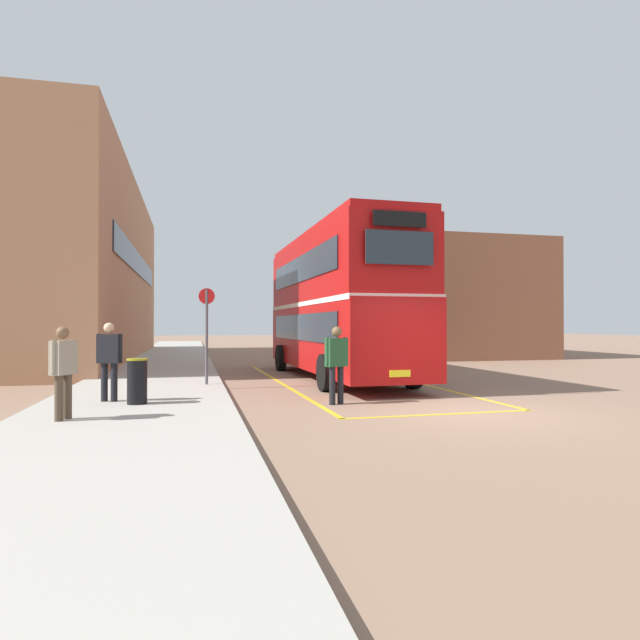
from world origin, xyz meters
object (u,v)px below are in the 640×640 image
(pedestrian_boarding, at_px, (336,359))
(litter_bin, at_px, (137,381))
(pedestrian_waiting_near, at_px, (109,356))
(bus_stop_sign, at_px, (207,326))
(single_deck_bus, at_px, (334,327))
(double_decker_bus, at_px, (336,303))
(pedestrian_waiting_far, at_px, (63,367))

(pedestrian_boarding, height_order, litter_bin, pedestrian_boarding)
(pedestrian_waiting_near, relative_size, bus_stop_sign, 0.64)
(single_deck_bus, bearing_deg, pedestrian_waiting_near, -116.28)
(single_deck_bus, bearing_deg, pedestrian_boarding, -104.77)
(pedestrian_waiting_near, distance_m, litter_bin, 0.95)
(double_decker_bus, height_order, bus_stop_sign, double_decker_bus)
(single_deck_bus, distance_m, pedestrian_waiting_far, 26.58)
(pedestrian_waiting_far, distance_m, litter_bin, 2.04)
(single_deck_bus, relative_size, pedestrian_waiting_near, 5.51)
(pedestrian_boarding, relative_size, litter_bin, 1.85)
(pedestrian_boarding, height_order, pedestrian_waiting_far, pedestrian_waiting_far)
(pedestrian_waiting_near, height_order, litter_bin, pedestrian_waiting_near)
(pedestrian_waiting_near, relative_size, pedestrian_waiting_far, 1.05)
(single_deck_bus, bearing_deg, litter_bin, -114.46)
(pedestrian_waiting_near, bearing_deg, pedestrian_boarding, -7.38)
(pedestrian_waiting_near, distance_m, bus_stop_sign, 3.63)
(double_decker_bus, height_order, litter_bin, double_decker_bus)
(pedestrian_waiting_near, xyz_separation_m, bus_stop_sign, (2.11, 2.88, 0.62))
(double_decker_bus, bearing_deg, pedestrian_waiting_far, -133.27)
(double_decker_bus, relative_size, single_deck_bus, 1.17)
(single_deck_bus, height_order, pedestrian_boarding, single_deck_bus)
(bus_stop_sign, bearing_deg, single_deck_bus, 65.42)
(pedestrian_waiting_near, bearing_deg, bus_stop_sign, 53.74)
(single_deck_bus, xyz_separation_m, pedestrian_waiting_far, (-11.23, -24.08, -0.58))
(double_decker_bus, xyz_separation_m, bus_stop_sign, (-4.28, -2.16, -0.78))
(double_decker_bus, relative_size, pedestrian_waiting_far, 6.77)
(litter_bin, bearing_deg, pedestrian_boarding, -1.58)
(bus_stop_sign, bearing_deg, litter_bin, -113.78)
(double_decker_bus, bearing_deg, pedestrian_boarding, -105.04)
(single_deck_bus, height_order, pedestrian_waiting_far, single_deck_bus)
(single_deck_bus, relative_size, pedestrian_waiting_far, 5.77)
(litter_bin, bearing_deg, double_decker_bus, 43.89)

